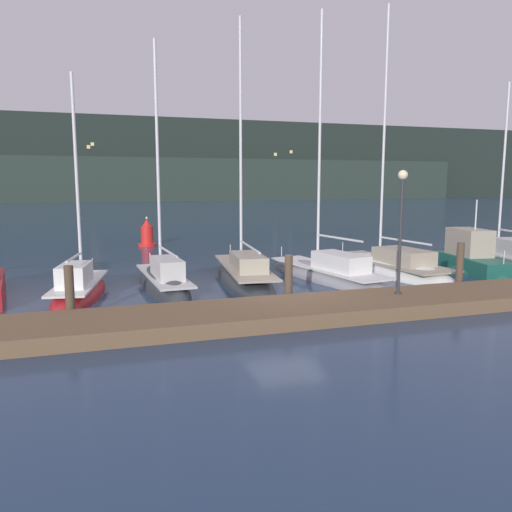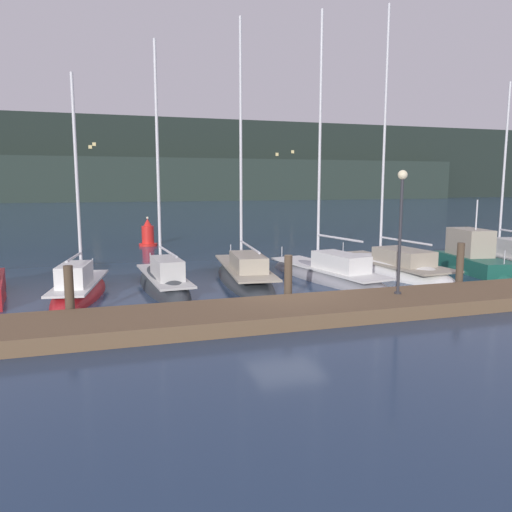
# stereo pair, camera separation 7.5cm
# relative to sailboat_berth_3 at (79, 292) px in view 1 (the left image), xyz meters

# --- Properties ---
(ground_plane) EXTENTS (400.00, 400.00, 0.00)m
(ground_plane) POSITION_rel_sailboat_berth_3_xyz_m (6.99, -3.43, -0.16)
(ground_plane) COLOR navy
(dock) EXTENTS (36.81, 2.80, 0.45)m
(dock) POSITION_rel_sailboat_berth_3_xyz_m (6.99, -5.27, 0.06)
(dock) COLOR brown
(dock) RESTS_ON ground
(mooring_pile_1) EXTENTS (0.28, 0.28, 1.74)m
(mooring_pile_1) POSITION_rel_sailboat_berth_3_xyz_m (-0.12, -3.62, 0.71)
(mooring_pile_1) COLOR #4C3D2D
(mooring_pile_1) RESTS_ON ground
(mooring_pile_2) EXTENTS (0.28, 0.28, 1.75)m
(mooring_pile_2) POSITION_rel_sailboat_berth_3_xyz_m (6.99, -3.62, 0.71)
(mooring_pile_2) COLOR #4C3D2D
(mooring_pile_2) RESTS_ON ground
(mooring_pile_3) EXTENTS (0.28, 0.28, 1.93)m
(mooring_pile_3) POSITION_rel_sailboat_berth_3_xyz_m (14.10, -3.62, 0.80)
(mooring_pile_3) COLOR #4C3D2D
(mooring_pile_3) RESTS_ON ground
(sailboat_berth_3) EXTENTS (2.58, 6.14, 8.77)m
(sailboat_berth_3) POSITION_rel_sailboat_berth_3_xyz_m (0.00, 0.00, 0.00)
(sailboat_berth_3) COLOR red
(sailboat_berth_3) RESTS_ON ground
(sailboat_berth_4) EXTENTS (2.02, 6.88, 10.53)m
(sailboat_berth_4) POSITION_rel_sailboat_berth_3_xyz_m (3.19, 0.31, -0.03)
(sailboat_berth_4) COLOR #2D3338
(sailboat_berth_4) RESTS_ON ground
(sailboat_berth_5) EXTENTS (2.81, 8.54, 11.66)m
(sailboat_berth_5) POSITION_rel_sailboat_berth_3_xyz_m (6.72, 0.98, 0.00)
(sailboat_berth_5) COLOR #2D3338
(sailboat_berth_5) RESTS_ON ground
(sailboat_berth_6) EXTENTS (3.47, 8.61, 12.13)m
(sailboat_berth_6) POSITION_rel_sailboat_berth_3_xyz_m (10.34, 0.29, -0.02)
(sailboat_berth_6) COLOR gray
(sailboat_berth_6) RESTS_ON ground
(sailboat_berth_7) EXTENTS (3.45, 8.71, 13.03)m
(sailboat_berth_7) POSITION_rel_sailboat_berth_3_xyz_m (13.86, 0.89, -0.05)
(sailboat_berth_7) COLOR white
(sailboat_berth_7) RESTS_ON ground
(motorboat_berth_8) EXTENTS (2.68, 5.45, 4.06)m
(motorboat_berth_8) POSITION_rel_sailboat_berth_3_xyz_m (17.93, 0.02, 0.17)
(motorboat_berth_8) COLOR #195647
(motorboat_berth_8) RESTS_ON ground
(sailboat_berth_9) EXTENTS (3.53, 8.66, 9.96)m
(sailboat_berth_9) POSITION_rel_sailboat_berth_3_xyz_m (21.10, 1.25, -0.00)
(sailboat_berth_9) COLOR gray
(sailboat_berth_9) RESTS_ON ground
(channel_buoy) EXTENTS (1.22, 1.22, 1.98)m
(channel_buoy) POSITION_rel_sailboat_berth_3_xyz_m (3.87, 14.77, 0.58)
(channel_buoy) COLOR red
(channel_buoy) RESTS_ON ground
(dock_lamppost) EXTENTS (0.32, 0.32, 4.18)m
(dock_lamppost) POSITION_rel_sailboat_berth_3_xyz_m (10.50, -4.94, 3.07)
(dock_lamppost) COLOR #2D2D33
(dock_lamppost) RESTS_ON dock
(hillside_backdrop) EXTENTS (240.00, 23.00, 20.32)m
(hillside_backdrop) POSITION_rel_sailboat_berth_3_xyz_m (9.46, 112.91, 9.20)
(hillside_backdrop) COLOR #1E2823
(hillside_backdrop) RESTS_ON ground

